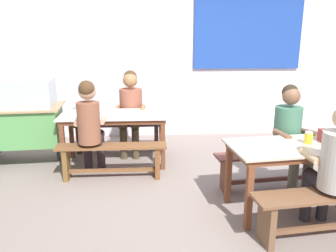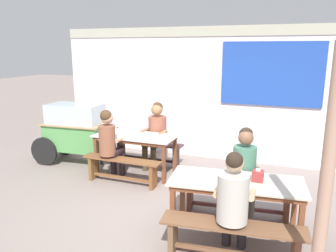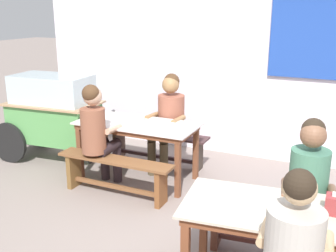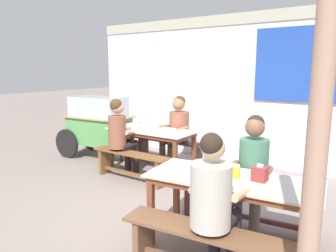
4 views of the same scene
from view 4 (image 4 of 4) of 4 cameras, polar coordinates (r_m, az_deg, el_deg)
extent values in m
plane|color=gray|center=(4.08, 0.63, -15.32)|extent=(40.00, 40.00, 0.00)
cube|color=white|center=(6.04, 14.56, 5.28)|extent=(7.05, 0.12, 2.54)
cube|color=#2247A7|center=(5.66, 24.73, 10.01)|extent=(1.90, 0.03, 1.22)
cube|color=#ACAB97|center=(6.10, 15.24, 18.23)|extent=(7.05, 0.20, 0.20)
cube|color=silver|center=(5.42, -3.04, -0.74)|extent=(1.52, 0.70, 0.02)
cube|color=brown|center=(5.43, -3.04, -1.16)|extent=(1.44, 0.64, 0.06)
cube|color=brown|center=(5.38, 4.64, -5.21)|extent=(0.06, 0.06, 0.66)
cube|color=brown|center=(4.91, 1.29, -6.71)|extent=(0.06, 0.06, 0.66)
cube|color=brown|center=(6.14, -6.42, -3.29)|extent=(0.06, 0.06, 0.66)
cube|color=brown|center=(5.74, -10.17, -4.37)|extent=(0.06, 0.06, 0.66)
cube|color=beige|center=(3.12, 11.39, -9.28)|extent=(1.69, 0.88, 0.02)
cube|color=brown|center=(3.14, 11.36, -9.97)|extent=(1.60, 0.81, 0.06)
cube|color=brown|center=(3.43, 24.77, -15.40)|extent=(0.07, 0.07, 0.66)
cube|color=brown|center=(3.76, 1.54, -12.13)|extent=(0.07, 0.07, 0.66)
cube|color=brown|center=(3.30, -3.08, -15.48)|extent=(0.07, 0.07, 0.66)
cube|color=#422C2D|center=(5.92, 0.19, -2.64)|extent=(1.46, 0.29, 0.03)
cube|color=#3A3029|center=(5.66, 5.35, -5.65)|extent=(0.06, 0.25, 0.43)
cube|color=#453229|center=(6.32, -4.41, -3.94)|extent=(0.06, 0.25, 0.43)
cube|color=#422C2D|center=(6.00, 0.19, -5.75)|extent=(1.18, 0.05, 0.04)
cube|color=brown|center=(5.08, -6.76, -4.91)|extent=(1.42, 0.25, 0.03)
cube|color=brown|center=(4.79, -1.33, -8.61)|extent=(0.06, 0.21, 0.43)
cube|color=brown|center=(5.53, -11.35, -6.22)|extent=(0.06, 0.21, 0.43)
cube|color=brown|center=(5.17, -6.69, -8.48)|extent=(1.14, 0.05, 0.04)
cube|color=brown|center=(3.72, 13.69, -10.88)|extent=(1.59, 0.44, 0.03)
cube|color=brown|center=(3.72, 23.90, -15.29)|extent=(0.09, 0.23, 0.43)
cube|color=brown|center=(4.00, 4.03, -12.55)|extent=(0.09, 0.23, 0.43)
cube|color=brown|center=(3.85, 13.47, -15.52)|extent=(1.29, 0.19, 0.04)
cube|color=brown|center=(2.76, 7.73, -18.43)|extent=(1.59, 0.48, 0.03)
cube|color=brown|center=(3.13, -4.52, -19.44)|extent=(0.09, 0.27, 0.43)
cube|color=#569A52|center=(6.47, -12.28, -0.77)|extent=(1.24, 0.73, 0.53)
cube|color=silver|center=(6.40, -12.44, 3.33)|extent=(1.11, 0.66, 0.41)
cube|color=tan|center=(6.42, -12.38, 1.64)|extent=(1.32, 0.82, 0.02)
cylinder|color=black|center=(7.14, -13.57, -1.95)|extent=(0.58, 0.09, 0.58)
cylinder|color=black|center=(6.66, -17.72, -3.01)|extent=(0.58, 0.09, 0.58)
cylinder|color=#333333|center=(6.22, -8.46, -4.94)|extent=(0.05, 0.05, 0.29)
cylinder|color=#3F3F3F|center=(5.95, -6.79, -0.01)|extent=(0.08, 0.64, 0.04)
cylinder|color=#615F50|center=(3.49, 12.18, -16.06)|extent=(0.11, 0.11, 0.45)
cylinder|color=#615F50|center=(3.47, 15.20, -16.42)|extent=(0.11, 0.11, 0.45)
cylinder|color=#615F50|center=(3.54, 12.97, -10.86)|extent=(0.19, 0.39, 0.13)
cylinder|color=#615F50|center=(3.51, 15.90, -11.17)|extent=(0.19, 0.39, 0.13)
cylinder|color=#43755D|center=(3.60, 15.10, -6.35)|extent=(0.32, 0.32, 0.52)
sphere|color=brown|center=(3.49, 15.35, -0.23)|extent=(0.21, 0.21, 0.21)
sphere|color=#2D2319|center=(3.51, 15.46, 0.43)|extent=(0.19, 0.19, 0.19)
cylinder|color=brown|center=(3.47, 11.66, -7.09)|extent=(0.12, 0.31, 0.07)
cylinder|color=brown|center=(3.41, 17.54, -7.66)|extent=(0.12, 0.31, 0.11)
cylinder|color=#26242A|center=(3.10, 11.63, -19.70)|extent=(0.11, 0.11, 0.45)
cylinder|color=#26242A|center=(3.15, 8.40, -18.99)|extent=(0.11, 0.11, 0.45)
cylinder|color=#26242A|center=(2.84, 10.66, -16.28)|extent=(0.14, 0.36, 0.13)
cylinder|color=#26242A|center=(2.90, 7.23, -15.57)|extent=(0.14, 0.36, 0.13)
cylinder|color=#B7B1A8|center=(2.63, 7.67, -12.28)|extent=(0.33, 0.33, 0.53)
sphere|color=tan|center=(2.52, 8.07, -3.86)|extent=(0.20, 0.20, 0.20)
sphere|color=#2D2319|center=(2.49, 7.81, -3.24)|extent=(0.18, 0.18, 0.18)
cylinder|color=tan|center=(2.73, 12.94, -11.92)|extent=(0.08, 0.31, 0.11)
cylinder|color=tan|center=(2.86, 5.74, -10.63)|extent=(0.08, 0.30, 0.07)
cylinder|color=#2A1F23|center=(5.51, -5.79, -5.98)|extent=(0.11, 0.11, 0.45)
cylinder|color=#2A1F23|center=(5.62, -7.22, -5.68)|extent=(0.11, 0.11, 0.45)
cylinder|color=#2A1F23|center=(5.30, -7.03, -3.54)|extent=(0.14, 0.39, 0.13)
cylinder|color=#2A1F23|center=(5.42, -8.48, -3.27)|extent=(0.14, 0.39, 0.13)
cylinder|color=brown|center=(5.18, -9.09, -1.06)|extent=(0.28, 0.28, 0.52)
sphere|color=tan|center=(5.13, -9.07, 3.36)|extent=(0.22, 0.22, 0.22)
sphere|color=#4C331E|center=(5.11, -9.31, 3.74)|extent=(0.20, 0.20, 0.20)
cylinder|color=tan|center=(5.21, -6.44, -1.09)|extent=(0.08, 0.31, 0.09)
cylinder|color=tan|center=(5.42, -9.07, -0.71)|extent=(0.08, 0.30, 0.09)
cylinder|color=#483D2A|center=(5.62, -1.01, -5.60)|extent=(0.11, 0.11, 0.45)
cylinder|color=#483D2A|center=(5.51, 0.46, -5.92)|extent=(0.11, 0.11, 0.45)
cylinder|color=#483D2A|center=(5.69, 0.16, -2.51)|extent=(0.15, 0.42, 0.13)
cylinder|color=#483D2A|center=(5.59, 1.63, -2.76)|extent=(0.15, 0.42, 0.13)
cylinder|color=brown|center=(5.74, 2.01, 0.07)|extent=(0.35, 0.35, 0.51)
sphere|color=#986E45|center=(5.66, 1.92, 4.00)|extent=(0.23, 0.23, 0.23)
sphere|color=#4C331E|center=(5.68, 2.10, 4.42)|extent=(0.21, 0.21, 0.21)
cylinder|color=#986E45|center=(5.71, -0.64, -0.11)|extent=(0.09, 0.31, 0.08)
cylinder|color=#986E45|center=(5.48, 2.58, -0.56)|extent=(0.09, 0.30, 0.07)
cube|color=maroon|center=(3.09, 16.16, -8.23)|extent=(0.13, 0.13, 0.13)
cube|color=white|center=(3.07, 16.24, -6.86)|extent=(0.05, 0.04, 0.02)
cylinder|color=yellow|center=(3.11, 12.07, -8.07)|extent=(0.08, 0.08, 0.11)
cylinder|color=white|center=(3.10, 12.11, -6.96)|extent=(0.07, 0.07, 0.02)
cylinder|color=silver|center=(5.50, -2.67, -0.18)|extent=(0.15, 0.15, 0.05)
cylinder|color=tan|center=(1.82, 24.72, -9.26)|extent=(0.11, 0.11, 2.37)
camera|label=1|loc=(2.86, -69.02, 6.23)|focal=37.38mm
camera|label=2|loc=(1.34, -121.42, 18.85)|focal=35.29mm
camera|label=3|loc=(0.95, -57.68, 27.84)|focal=43.09mm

